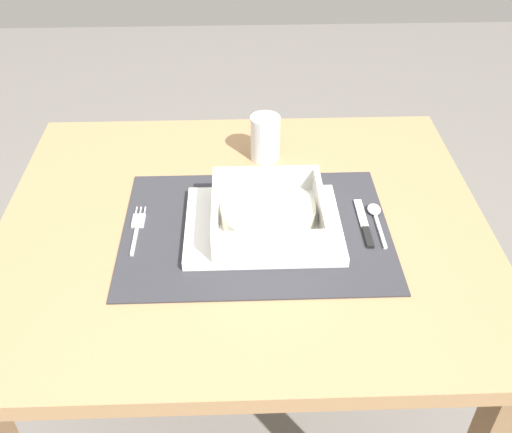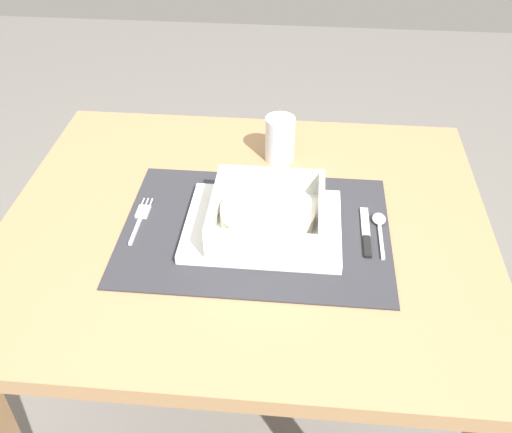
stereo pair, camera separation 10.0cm
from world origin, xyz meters
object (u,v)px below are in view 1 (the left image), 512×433
object	(u,v)px
spoon	(375,214)
drinking_glass	(265,140)
fork	(137,226)
porridge_bowl	(268,215)
butter_knife	(365,226)
dining_table	(244,270)

from	to	relation	value
spoon	drinking_glass	xyz separation A→B (m)	(-0.19, 0.20, 0.03)
fork	drinking_glass	bearing A→B (deg)	39.14
porridge_bowl	spoon	bearing A→B (deg)	10.56
drinking_glass	spoon	bearing A→B (deg)	-47.49
drinking_glass	butter_knife	bearing A→B (deg)	-55.16
spoon	butter_knife	xyz separation A→B (m)	(-0.02, -0.03, -0.00)
dining_table	butter_knife	world-z (taller)	butter_knife
porridge_bowl	spoon	xyz separation A→B (m)	(0.19, 0.04, -0.03)
dining_table	spoon	xyz separation A→B (m)	(0.24, 0.00, 0.13)
porridge_bowl	fork	size ratio (longest dim) A/B	1.45
porridge_bowl	fork	xyz separation A→B (m)	(-0.23, 0.02, -0.03)
dining_table	porridge_bowl	world-z (taller)	porridge_bowl
dining_table	butter_knife	size ratio (longest dim) A/B	6.58
dining_table	spoon	bearing A→B (deg)	0.47
spoon	butter_knife	size ratio (longest dim) A/B	0.90
dining_table	spoon	world-z (taller)	spoon
spoon	butter_knife	distance (m)	0.04
fork	porridge_bowl	bearing A→B (deg)	-9.31
porridge_bowl	drinking_glass	bearing A→B (deg)	88.61
dining_table	fork	size ratio (longest dim) A/B	6.66
butter_knife	fork	bearing A→B (deg)	174.84
porridge_bowl	butter_knife	distance (m)	0.17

